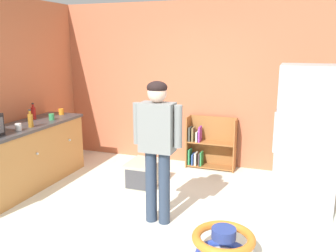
% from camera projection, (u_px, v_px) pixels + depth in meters
% --- Properties ---
extents(ground_plane, '(12.00, 12.00, 0.00)m').
position_uv_depth(ground_plane, '(158.00, 226.00, 4.04)').
color(ground_plane, silver).
rests_on(ground_plane, ground).
extents(back_wall, '(5.20, 0.06, 2.70)m').
position_uv_depth(back_wall, '(208.00, 85.00, 5.88)').
color(back_wall, '#C06847').
rests_on(back_wall, ground).
extents(left_side_wall, '(0.06, 2.99, 2.70)m').
position_uv_depth(left_side_wall, '(13.00, 89.00, 5.33)').
color(left_side_wall, '#C26A45').
rests_on(left_side_wall, ground).
extents(kitchen_counter, '(0.65, 2.29, 0.90)m').
position_uv_depth(kitchen_counter, '(19.00, 159.00, 4.97)').
color(kitchen_counter, '#B47D41').
rests_on(kitchen_counter, ground).
extents(refrigerator, '(0.73, 0.68, 1.78)m').
position_uv_depth(refrigerator, '(306.00, 139.00, 4.33)').
color(refrigerator, '#B7BABF').
rests_on(refrigerator, ground).
extents(bookshelf, '(0.80, 0.28, 0.85)m').
position_uv_depth(bookshelf, '(208.00, 146.00, 5.91)').
color(bookshelf, '#A16231').
rests_on(bookshelf, ground).
extents(standing_person, '(0.57, 0.22, 1.63)m').
position_uv_depth(standing_person, '(157.00, 139.00, 3.93)').
color(standing_person, '#2E3C52').
rests_on(standing_person, ground).
extents(baby_walker, '(0.60, 0.60, 0.32)m').
position_uv_depth(baby_walker, '(223.00, 244.00, 3.39)').
color(baby_walker, blue).
rests_on(baby_walker, ground).
extents(pet_carrier, '(0.42, 0.55, 0.36)m').
position_uv_depth(pet_carrier, '(144.00, 174.00, 5.17)').
color(pet_carrier, '#BDB6A4').
rests_on(pet_carrier, ground).
extents(amber_bottle, '(0.07, 0.07, 0.25)m').
position_uv_depth(amber_bottle, '(31.00, 120.00, 4.87)').
color(amber_bottle, '#9E661E').
rests_on(amber_bottle, kitchen_counter).
extents(ketchup_bottle, '(0.07, 0.07, 0.25)m').
position_uv_depth(ketchup_bottle, '(33.00, 113.00, 5.39)').
color(ketchup_bottle, red).
rests_on(ketchup_bottle, kitchen_counter).
extents(white_cup, '(0.08, 0.08, 0.09)m').
position_uv_depth(white_cup, '(18.00, 127.00, 4.69)').
color(white_cup, white).
rests_on(white_cup, kitchen_counter).
extents(orange_cup, '(0.08, 0.08, 0.09)m').
position_uv_depth(orange_cup, '(61.00, 112.00, 5.75)').
color(orange_cup, orange).
rests_on(orange_cup, kitchen_counter).
extents(green_cup, '(0.08, 0.08, 0.09)m').
position_uv_depth(green_cup, '(52.00, 117.00, 5.34)').
color(green_cup, '#339453').
rests_on(green_cup, kitchen_counter).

